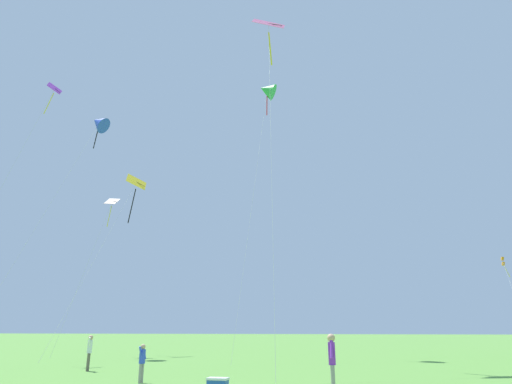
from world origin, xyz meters
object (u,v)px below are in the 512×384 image
object	(u,v)px
kite_black_large	(109,210)
person_with_spool	(332,358)
kite_blue_delta	(99,123)
person_child_small	(142,359)
kite_purple_streamer	(48,102)
person_far_back	(90,349)
kite_green_small	(267,90)
kite_pink_low	(269,34)
kite_orange_box	(504,263)
kite_yellow_diamond	(134,192)

from	to	relation	value
kite_black_large	person_with_spool	distance (m)	27.31
kite_blue_delta	person_child_small	size ratio (longest dim) A/B	15.62
kite_purple_streamer	person_with_spool	size ratio (longest dim) A/B	12.18
kite_black_large	person_far_back	world-z (taller)	kite_black_large
kite_green_small	person_far_back	size ratio (longest dim) A/B	15.20
kite_pink_low	kite_black_large	bearing A→B (deg)	162.70
kite_orange_box	kite_green_small	bearing A→B (deg)	-145.69
kite_black_large	person_child_small	xyz separation A→B (m)	(12.00, -15.57, -10.29)
kite_purple_streamer	person_with_spool	distance (m)	29.41
kite_orange_box	person_with_spool	xyz separation A→B (m)	(-14.40, -34.85, -7.08)
kite_black_large	person_far_back	size ratio (longest dim) A/B	7.99
person_child_small	person_with_spool	bearing A→B (deg)	-13.48
kite_pink_low	person_with_spool	world-z (taller)	kite_pink_low
kite_purple_streamer	kite_green_small	distance (m)	17.95
kite_yellow_diamond	person_far_back	world-z (taller)	kite_yellow_diamond
kite_orange_box	kite_green_small	world-z (taller)	kite_green_small
kite_blue_delta	kite_orange_box	bearing A→B (deg)	26.94
kite_purple_streamer	kite_orange_box	size ratio (longest dim) A/B	1.94
person_far_back	person_child_small	distance (m)	5.81
kite_blue_delta	person_child_small	bearing A→B (deg)	-48.15
kite_green_small	person_with_spool	size ratio (longest dim) A/B	14.10
kite_black_large	kite_blue_delta	size ratio (longest dim) A/B	0.61
kite_yellow_diamond	person_far_back	bearing A→B (deg)	-64.55
kite_orange_box	kite_purple_streamer	bearing A→B (deg)	-146.52
person_far_back	person_child_small	xyz separation A→B (m)	(4.53, -3.63, -0.15)
kite_blue_delta	person_with_spool	xyz separation A→B (m)	(20.57, -17.08, -17.99)
kite_green_small	person_with_spool	xyz separation A→B (m)	(6.33, -20.71, -21.26)
kite_black_large	kite_orange_box	xyz separation A→B (m)	(33.10, 17.68, -2.99)
kite_black_large	kite_yellow_diamond	bearing A→B (deg)	75.90
kite_orange_box	person_far_back	world-z (taller)	kite_orange_box
kite_yellow_diamond	person_with_spool	xyz separation A→B (m)	(18.08, -19.63, -12.27)
kite_yellow_diamond	kite_blue_delta	distance (m)	6.74
kite_purple_streamer	person_child_small	bearing A→B (deg)	-34.22
kite_yellow_diamond	person_child_small	size ratio (longest dim) A/B	11.82
kite_black_large	kite_yellow_diamond	world-z (taller)	kite_yellow_diamond
kite_green_small	person_far_back	distance (m)	26.80
kite_purple_streamer	person_with_spool	world-z (taller)	kite_purple_streamer
kite_blue_delta	person_far_back	size ratio (longest dim) A/B	13.06
kite_yellow_diamond	kite_blue_delta	size ratio (longest dim) A/B	0.76
kite_black_large	kite_yellow_diamond	distance (m)	3.36
kite_black_large	person_far_back	xyz separation A→B (m)	(7.47, -11.93, -10.14)
kite_green_small	person_far_back	world-z (taller)	kite_green_small
kite_blue_delta	person_far_back	xyz separation A→B (m)	(9.34, -11.84, -18.06)
kite_pink_low	kite_blue_delta	bearing A→B (deg)	164.89
kite_black_large	kite_pink_low	world-z (taller)	kite_pink_low
person_child_small	kite_orange_box	bearing A→B (deg)	57.59
kite_blue_delta	kite_pink_low	bearing A→B (deg)	-15.11
kite_green_small	kite_blue_delta	bearing A→B (deg)	-165.72
kite_purple_streamer	kite_green_small	size ratio (longest dim) A/B	0.86
kite_purple_streamer	kite_yellow_diamond	size ratio (longest dim) A/B	1.33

